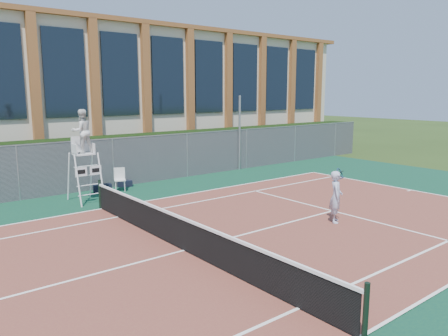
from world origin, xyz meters
TOP-DOWN VIEW (x-y plane):
  - ground at (0.00, 0.00)m, footprint 120.00×120.00m
  - apron at (0.00, 1.00)m, footprint 36.00×20.00m
  - tennis_court at (0.00, 0.00)m, footprint 23.77×10.97m
  - tennis_net at (0.00, 0.00)m, footprint 0.10×11.30m
  - fence at (0.00, 8.80)m, footprint 40.00×0.06m
  - hedge at (0.00, 10.00)m, footprint 40.00×1.40m
  - building at (0.00, 17.95)m, footprint 45.00×10.60m
  - steel_pole at (9.40, 8.70)m, footprint 0.12×0.12m
  - umpire_chair at (-0.00, 7.05)m, footprint 1.02×1.57m
  - plastic_chair at (1.89, 7.95)m, footprint 0.61×0.61m
  - sports_bag_near at (1.20, 8.23)m, footprint 0.81×0.46m
  - sports_bag_far at (2.43, 8.60)m, footprint 0.73×0.54m
  - tennis_player at (5.35, -0.90)m, footprint 1.01×0.80m

SIDE VIEW (x-z plane):
  - ground at x=0.00m, z-range 0.00..0.00m
  - apron at x=0.00m, z-range 0.00..0.01m
  - tennis_court at x=0.00m, z-range 0.01..0.03m
  - sports_bag_far at x=2.43m, z-range 0.01..0.28m
  - sports_bag_near at x=1.20m, z-range 0.01..0.33m
  - tennis_net at x=0.00m, z-range -0.01..1.09m
  - plastic_chair at x=1.89m, z-range 0.10..1.11m
  - tennis_player at x=5.35m, z-range 0.03..1.75m
  - fence at x=0.00m, z-range 0.00..2.20m
  - hedge at x=0.00m, z-range 0.00..2.20m
  - steel_pole at x=9.40m, z-range 0.00..4.09m
  - umpire_chair at x=0.00m, z-range 0.84..4.51m
  - building at x=0.00m, z-range 0.03..8.26m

